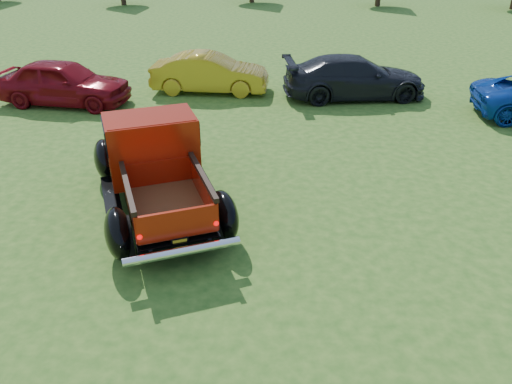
{
  "coord_description": "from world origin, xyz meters",
  "views": [
    {
      "loc": [
        0.84,
        -7.74,
        5.44
      ],
      "look_at": [
        0.12,
        0.2,
        1.05
      ],
      "focal_mm": 35.0,
      "sensor_mm": 36.0,
      "label": 1
    }
  ],
  "objects_px": {
    "show_car_yellow": "(210,73)",
    "show_car_grey": "(355,77)",
    "pickup_truck": "(154,160)",
    "show_car_red": "(63,82)"
  },
  "relations": [
    {
      "from": "pickup_truck",
      "to": "show_car_red",
      "type": "distance_m",
      "value": 7.59
    },
    {
      "from": "pickup_truck",
      "to": "show_car_yellow",
      "type": "height_order",
      "value": "pickup_truck"
    },
    {
      "from": "pickup_truck",
      "to": "show_car_red",
      "type": "bearing_deg",
      "value": 103.87
    },
    {
      "from": "pickup_truck",
      "to": "show_car_yellow",
      "type": "bearing_deg",
      "value": 66.81
    },
    {
      "from": "show_car_grey",
      "to": "show_car_yellow",
      "type": "bearing_deg",
      "value": 77.62
    },
    {
      "from": "show_car_yellow",
      "to": "show_car_grey",
      "type": "bearing_deg",
      "value": -91.79
    },
    {
      "from": "show_car_red",
      "to": "show_car_yellow",
      "type": "relative_size",
      "value": 1.06
    },
    {
      "from": "show_car_yellow",
      "to": "show_car_grey",
      "type": "xyz_separation_m",
      "value": [
        5.01,
        -0.16,
        0.03
      ]
    },
    {
      "from": "pickup_truck",
      "to": "show_car_yellow",
      "type": "relative_size",
      "value": 1.34
    },
    {
      "from": "pickup_truck",
      "to": "show_car_grey",
      "type": "height_order",
      "value": "pickup_truck"
    }
  ]
}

